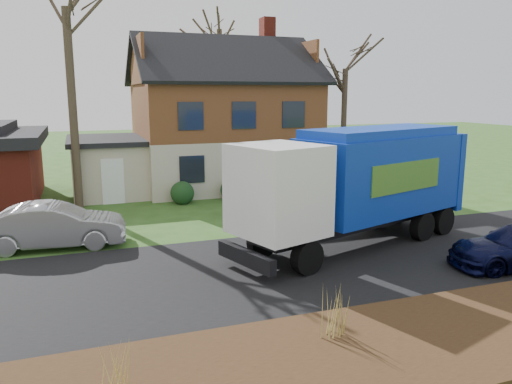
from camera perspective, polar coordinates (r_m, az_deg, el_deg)
name	(u,v)px	position (r m, az deg, el deg)	size (l,w,h in m)	color
ground	(289,268)	(14.81, 3.83, -8.67)	(120.00, 120.00, 0.00)	#2C4E1A
road	(289,268)	(14.80, 3.83, -8.63)	(80.00, 7.00, 0.02)	black
mulch_verge	(398,349)	(10.52, 15.92, -16.88)	(80.00, 3.50, 0.30)	black
main_house	(214,112)	(27.61, -4.84, 9.08)	(12.95, 8.95, 9.26)	#BFB299
garbage_truck	(360,179)	(16.80, 11.83, 1.45)	(9.41, 5.14, 3.90)	black
silver_sedan	(54,226)	(17.75, -22.05, -3.59)	(1.58, 4.53, 1.49)	#999BA0
tree_front_east	(346,48)	(26.64, 10.27, 15.89)	(3.23, 3.23, 8.96)	#3C2F24
tree_back	(219,10)	(36.73, -4.24, 19.99)	(4.04, 4.04, 12.79)	#453529
grass_clump_west	(116,370)	(8.58, -15.68, -19.05)	(0.35, 0.29, 0.92)	tan
grass_clump_mid	(337,311)	(10.15, 9.22, -13.32)	(0.39, 0.32, 1.08)	#A18B47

